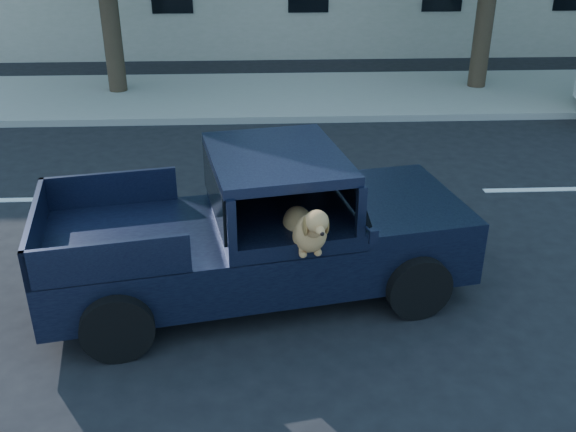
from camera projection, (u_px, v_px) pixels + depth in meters
name	position (u px, v px, depth m)	size (l,w,h in m)	color
ground	(309.00, 313.00, 7.53)	(120.00, 120.00, 0.00)	black
far_sidewalk	(280.00, 95.00, 15.75)	(60.00, 4.00, 0.15)	gray
lane_stripes	(413.00, 192.00, 10.66)	(21.60, 0.14, 0.01)	silver
pickup_truck	(251.00, 248.00, 7.72)	(5.25, 2.93, 1.78)	black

